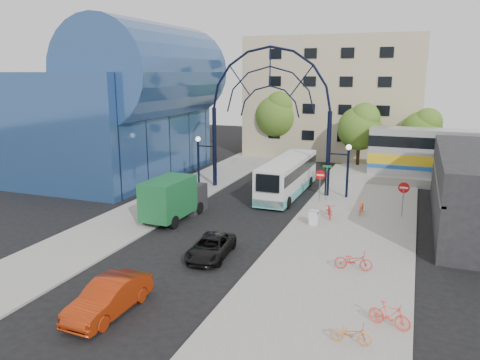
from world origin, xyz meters
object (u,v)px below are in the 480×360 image
at_px(gateway_arch, 270,90).
at_px(tree_north_c, 423,130).
at_px(street_name_sign, 327,175).
at_px(bike_far_a, 354,261).
at_px(city_bus, 288,176).
at_px(green_truck, 174,198).
at_px(sandwich_board, 313,216).
at_px(tree_north_b, 278,113).
at_px(black_suv, 211,247).
at_px(bike_far_c, 351,334).
at_px(red_sedan, 109,297).
at_px(tree_north_a, 361,126).
at_px(bike_near_a, 330,210).
at_px(bike_near_b, 361,207).
at_px(bike_far_b, 390,315).
at_px(do_not_enter_sign, 404,191).
at_px(stop_sign, 320,178).

bearing_deg(gateway_arch, tree_north_c, 48.96).
distance_m(street_name_sign, bike_far_a, 13.57).
xyz_separation_m(city_bus, green_truck, (-5.58, -9.32, -0.07)).
xyz_separation_m(sandwich_board, tree_north_b, (-9.48, 23.95, 4.52)).
distance_m(sandwich_board, city_bus, 8.63).
bearing_deg(black_suv, bike_far_c, -40.89).
bearing_deg(street_name_sign, bike_far_a, -73.57).
bearing_deg(red_sedan, tree_north_a, 81.72).
bearing_deg(city_bus, bike_near_a, -49.98).
distance_m(street_name_sign, bike_near_b, 4.44).
distance_m(tree_north_a, black_suv, 27.75).
height_order(black_suv, bike_near_a, black_suv).
relative_size(tree_north_a, green_truck, 1.16).
height_order(sandwich_board, city_bus, city_bus).
relative_size(tree_north_c, bike_far_a, 3.43).
xyz_separation_m(tree_north_a, bike_far_b, (4.96, -31.38, -3.97)).
height_order(city_bus, bike_far_a, city_bus).
bearing_deg(bike_far_c, bike_far_a, 5.29).
bearing_deg(bike_near_a, street_name_sign, 89.50).
distance_m(gateway_arch, sandwich_board, 12.52).
bearing_deg(city_bus, gateway_arch, 169.73).
bearing_deg(do_not_enter_sign, street_name_sign, 155.84).
bearing_deg(bike_far_c, black_suv, 52.88).
xyz_separation_m(tree_north_c, green_truck, (-15.93, -23.58, -2.78)).
distance_m(sandwich_board, tree_north_b, 26.15).
distance_m(gateway_arch, bike_near_b, 12.22).
bearing_deg(red_sedan, tree_north_c, 73.38).
xyz_separation_m(city_bus, bike_near_a, (4.51, -5.47, -0.94)).
distance_m(city_bus, red_sedan, 22.06).
height_order(street_name_sign, tree_north_b, tree_north_b).
height_order(gateway_arch, bike_near_a, gateway_arch).
height_order(sandwich_board, bike_near_a, bike_near_a).
xyz_separation_m(green_truck, bike_near_b, (12.07, 5.42, -0.89)).
height_order(tree_north_c, bike_far_b, tree_north_c).
relative_size(stop_sign, bike_far_b, 1.46).
bearing_deg(tree_north_c, do_not_enter_sign, -93.58).
bearing_deg(tree_north_b, tree_north_c, -7.12).
bearing_deg(bike_near_b, bike_far_a, -82.75).
xyz_separation_m(do_not_enter_sign, bike_near_a, (-4.71, -1.81, -1.35)).
height_order(bike_near_a, bike_far_a, bike_near_a).
distance_m(tree_north_b, city_bus, 17.61).
distance_m(do_not_enter_sign, red_sedan, 21.44).
height_order(stop_sign, black_suv, stop_sign).
distance_m(do_not_enter_sign, city_bus, 9.94).
bearing_deg(tree_north_c, bike_near_b, -102.00).
height_order(black_suv, red_sedan, red_sedan).
xyz_separation_m(tree_north_b, bike_near_a, (10.16, -21.74, -4.64)).
xyz_separation_m(tree_north_a, green_truck, (-9.93, -21.58, -3.11)).
bearing_deg(city_bus, tree_north_a, 70.98).
bearing_deg(red_sedan, green_truck, 108.38).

